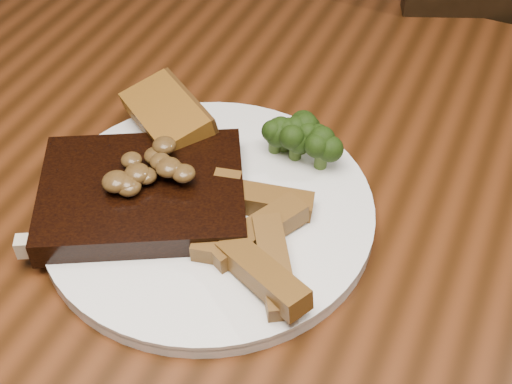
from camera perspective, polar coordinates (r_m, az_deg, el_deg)
dining_table at (r=0.74m, az=0.56°, el=-7.42°), size 1.60×0.90×0.75m
chair_far at (r=1.27m, az=19.70°, el=7.75°), size 0.59×0.59×0.96m
plate at (r=0.68m, az=-3.79°, el=-1.62°), size 0.34×0.34×0.01m
steak at (r=0.67m, az=-9.06°, el=-0.14°), size 0.23×0.21×0.03m
steak_bone at (r=0.64m, az=-11.94°, el=-4.16°), size 0.14×0.08×0.02m
mushroom_pile at (r=0.66m, az=-8.53°, el=2.09°), size 0.07×0.07×0.03m
garlic_bread at (r=0.74m, az=-7.09°, el=5.00°), size 0.12×0.10×0.02m
potato_wedges at (r=0.63m, az=1.36°, el=-3.39°), size 0.13×0.13×0.02m
broccoli_cluster at (r=0.70m, az=3.12°, el=3.70°), size 0.07×0.07×0.04m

